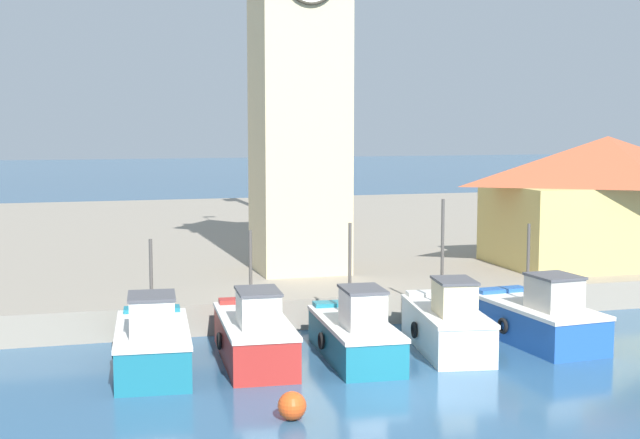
# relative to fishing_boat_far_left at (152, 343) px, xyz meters

# --- Properties ---
(ground_plane) EXTENTS (300.00, 300.00, 0.00)m
(ground_plane) POSITION_rel_fishing_boat_far_left_xyz_m (6.27, -3.88, -0.80)
(ground_plane) COLOR #2D567A
(quay_wharf) EXTENTS (120.00, 40.00, 1.04)m
(quay_wharf) POSITION_rel_fishing_boat_far_left_xyz_m (6.27, 23.66, -0.27)
(quay_wharf) COLOR gray
(quay_wharf) RESTS_ON ground
(fishing_boat_far_left) EXTENTS (2.42, 5.07, 3.66)m
(fishing_boat_far_left) POSITION_rel_fishing_boat_far_left_xyz_m (0.00, 0.00, 0.00)
(fishing_boat_far_left) COLOR #196B7F
(fishing_boat_far_left) RESTS_ON ground
(fishing_boat_left_outer) EXTENTS (2.20, 5.37, 3.78)m
(fishing_boat_left_outer) POSITION_rel_fishing_boat_far_left_xyz_m (2.95, 0.22, -0.00)
(fishing_boat_left_outer) COLOR #AD2823
(fishing_boat_left_outer) RESTS_ON ground
(fishing_boat_left_inner) EXTENTS (2.11, 5.14, 3.97)m
(fishing_boat_left_inner) POSITION_rel_fishing_boat_far_left_xyz_m (5.89, -0.29, -0.04)
(fishing_boat_left_inner) COLOR #196B7F
(fishing_boat_left_inner) RESTS_ON ground
(fishing_boat_mid_left) EXTENTS (2.48, 5.03, 4.60)m
(fishing_boat_mid_left) POSITION_rel_fishing_boat_far_left_xyz_m (8.89, -0.08, 0.02)
(fishing_boat_mid_left) COLOR silver
(fishing_boat_mid_left) RESTS_ON ground
(fishing_boat_center) EXTENTS (2.56, 5.05, 3.73)m
(fishing_boat_center) POSITION_rel_fishing_boat_far_left_xyz_m (12.08, 0.01, -0.01)
(fishing_boat_center) COLOR #2356A8
(fishing_boat_center) RESTS_ON ground
(clock_tower) EXTENTS (3.94, 3.94, 17.81)m
(clock_tower) POSITION_rel_fishing_boat_far_left_xyz_m (6.63, 9.40, 8.76)
(clock_tower) COLOR beige
(clock_tower) RESTS_ON quay_wharf
(warehouse_right) EXTENTS (9.55, 5.78, 5.34)m
(warehouse_right) POSITION_rel_fishing_boat_far_left_xyz_m (19.43, 7.72, 2.99)
(warehouse_right) COLOR tan
(warehouse_right) RESTS_ON quay_wharf
(port_crane_near) EXTENTS (3.33, 7.64, 20.25)m
(port_crane_near) POSITION_rel_fishing_boat_far_left_xyz_m (10.71, 23.79, 7.82)
(port_crane_near) COLOR #976E11
(port_crane_near) RESTS_ON quay_wharf
(mooring_buoy) EXTENTS (0.68, 0.68, 0.68)m
(mooring_buoy) POSITION_rel_fishing_boat_far_left_xyz_m (2.79, -5.07, -0.45)
(mooring_buoy) COLOR #E54C19
(mooring_buoy) RESTS_ON ground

